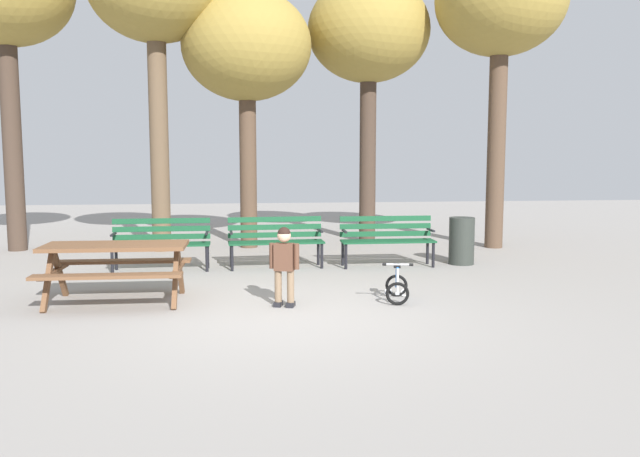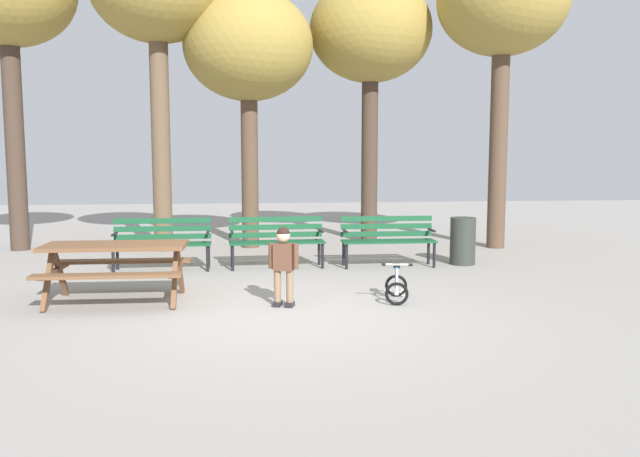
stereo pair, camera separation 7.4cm
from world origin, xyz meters
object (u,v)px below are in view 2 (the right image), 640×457
object	(u,v)px
park_bench_left	(277,237)
park_bench_right	(388,237)
park_bench_far_left	(162,239)
trash_bin	(463,241)
kids_bicycle	(396,286)
child_standing	(283,260)
picnic_table	(116,257)

from	to	relation	value
park_bench_left	park_bench_right	world-z (taller)	same
park_bench_far_left	park_bench_right	bearing A→B (deg)	-0.40
trash_bin	kids_bicycle	bearing A→B (deg)	-123.72
park_bench_left	park_bench_right	xyz separation A→B (m)	(1.91, -0.08, 0.00)
park_bench_left	kids_bicycle	world-z (taller)	park_bench_left
park_bench_left	park_bench_right	distance (m)	1.91
park_bench_far_left	park_bench_left	bearing A→B (deg)	1.59
park_bench_right	park_bench_far_left	bearing A→B (deg)	179.60
child_standing	kids_bicycle	world-z (taller)	child_standing
picnic_table	park_bench_left	xyz separation A→B (m)	(2.18, 2.41, -0.08)
kids_bicycle	park_bench_right	bearing A→B (deg)	80.37
child_standing	park_bench_far_left	bearing A→B (deg)	123.30
park_bench_right	trash_bin	bearing A→B (deg)	1.16
child_standing	trash_bin	size ratio (longest dim) A/B	1.23
picnic_table	kids_bicycle	world-z (taller)	picnic_table
picnic_table	park_bench_left	world-z (taller)	park_bench_left
picnic_table	park_bench_right	bearing A→B (deg)	29.72
picnic_table	park_bench_right	size ratio (longest dim) A/B	1.13
park_bench_right	kids_bicycle	bearing A→B (deg)	-99.63
park_bench_left	park_bench_right	bearing A→B (deg)	-2.38
picnic_table	child_standing	bearing A→B (deg)	-12.61
park_bench_far_left	child_standing	bearing A→B (deg)	-56.70
park_bench_far_left	kids_bicycle	distance (m)	4.30
park_bench_right	picnic_table	bearing A→B (deg)	-150.28
kids_bicycle	child_standing	bearing A→B (deg)	-173.88
trash_bin	park_bench_left	bearing A→B (deg)	179.08
park_bench_far_left	kids_bicycle	world-z (taller)	park_bench_far_left
kids_bicycle	trash_bin	xyz separation A→B (m)	(1.79, 2.68, 0.21)
park_bench_left	kids_bicycle	xyz separation A→B (m)	(1.46, -2.73, -0.31)
kids_bicycle	trash_bin	world-z (taller)	trash_bin
park_bench_far_left	trash_bin	xyz separation A→B (m)	(5.14, 0.00, -0.10)
child_standing	park_bench_left	bearing A→B (deg)	89.35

